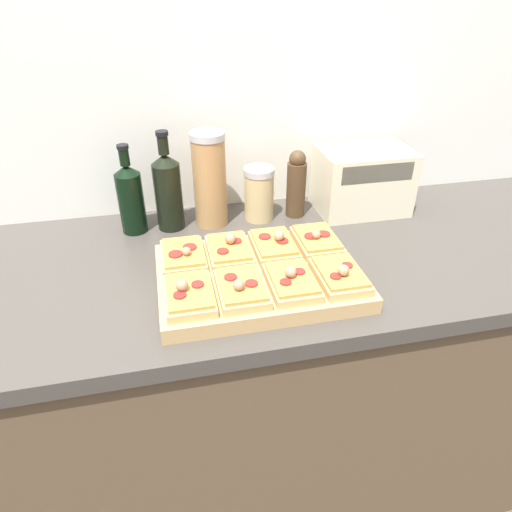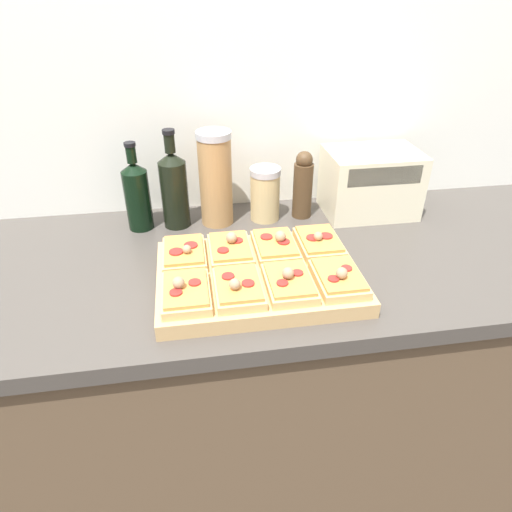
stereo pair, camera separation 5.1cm
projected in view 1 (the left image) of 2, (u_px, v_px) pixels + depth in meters
The scene contains 17 objects.
wall_back at pixel (207, 88), 1.26m from camera, with size 6.00×0.06×2.50m.
kitchen_counter at pixel (237, 385), 1.39m from camera, with size 2.63×0.67×0.91m.
cutting_board at pixel (259, 277), 1.05m from camera, with size 0.46×0.33×0.04m, color tan.
pizza_slice_back_left at pixel (183, 256), 1.07m from camera, with size 0.10×0.15×0.05m.
pizza_slice_back_midleft at pixel (229, 250), 1.09m from camera, with size 0.10×0.15×0.06m.
pizza_slice_back_midright at pixel (274, 245), 1.11m from camera, with size 0.10×0.15×0.05m.
pizza_slice_back_right at pixel (317, 240), 1.13m from camera, with size 0.10×0.15×0.05m.
pizza_slice_front_left at pixel (189, 294), 0.94m from camera, with size 0.10×0.15×0.05m.
pizza_slice_front_midleft at pixel (241, 288), 0.96m from camera, with size 0.10×0.15×0.05m.
pizza_slice_front_midright at pixel (292, 281), 0.98m from camera, with size 0.10×0.15×0.05m.
pizza_slice_front_right at pixel (340, 275), 1.00m from camera, with size 0.10×0.15×0.05m.
olive_oil_bottle at pixel (131, 197), 1.22m from camera, with size 0.07×0.07×0.25m.
wine_bottle at pixel (168, 190), 1.24m from camera, with size 0.07×0.07×0.27m.
grain_jar_tall at pixel (210, 180), 1.25m from camera, with size 0.09×0.09×0.26m.
grain_jar_short at pixel (259, 194), 1.30m from camera, with size 0.09×0.09×0.15m.
pepper_mill at pixel (296, 184), 1.31m from camera, with size 0.06×0.06×0.20m.
toaster_oven at pixel (362, 180), 1.35m from camera, with size 0.29×0.18×0.19m.
Camera 1 is at (-0.15, -0.64, 1.52)m, focal length 32.00 mm.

